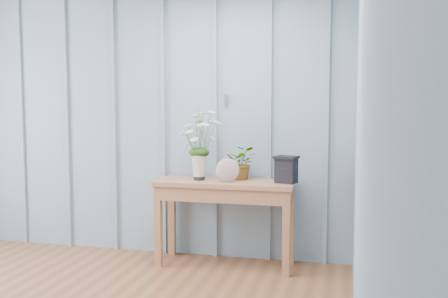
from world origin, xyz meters
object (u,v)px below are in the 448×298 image
(sideboard, at_px, (225,194))
(daisy_vase, at_px, (199,136))
(felt_disc_vessel, at_px, (228,170))
(carved_box, at_px, (286,169))

(sideboard, xyz_separation_m, daisy_vase, (-0.23, -0.01, 0.50))
(daisy_vase, xyz_separation_m, felt_disc_vessel, (0.27, -0.07, -0.29))
(daisy_vase, bearing_deg, sideboard, 3.51)
(sideboard, bearing_deg, daisy_vase, -176.49)
(sideboard, height_order, felt_disc_vessel, felt_disc_vessel)
(felt_disc_vessel, height_order, carved_box, carved_box)
(carved_box, bearing_deg, felt_disc_vessel, -171.63)
(sideboard, height_order, daisy_vase, daisy_vase)
(felt_disc_vessel, distance_m, carved_box, 0.50)
(felt_disc_vessel, relative_size, carved_box, 0.89)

